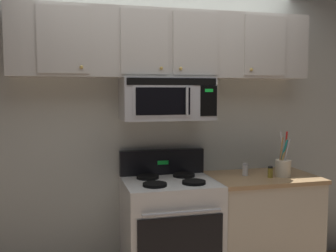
{
  "coord_description": "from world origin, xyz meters",
  "views": [
    {
      "loc": [
        -0.81,
        -2.69,
        1.64
      ],
      "look_at": [
        0.0,
        0.49,
        1.35
      ],
      "focal_mm": 42.38,
      "sensor_mm": 36.0,
      "label": 1
    }
  ],
  "objects_px": {
    "spice_jar": "(270,172)",
    "utensil_crock_cream": "(283,166)",
    "over_range_microwave": "(166,99)",
    "salt_shaker": "(245,170)",
    "stove_range": "(170,232)"
  },
  "relations": [
    {
      "from": "over_range_microwave",
      "to": "salt_shaker",
      "type": "distance_m",
      "value": 0.93
    },
    {
      "from": "spice_jar",
      "to": "utensil_crock_cream",
      "type": "bearing_deg",
      "value": 5.13
    },
    {
      "from": "stove_range",
      "to": "over_range_microwave",
      "type": "height_order",
      "value": "over_range_microwave"
    },
    {
      "from": "salt_shaker",
      "to": "spice_jar",
      "type": "relative_size",
      "value": 1.12
    },
    {
      "from": "stove_range",
      "to": "salt_shaker",
      "type": "relative_size",
      "value": 10.14
    },
    {
      "from": "utensil_crock_cream",
      "to": "spice_jar",
      "type": "relative_size",
      "value": 4.02
    },
    {
      "from": "spice_jar",
      "to": "salt_shaker",
      "type": "bearing_deg",
      "value": 144.37
    },
    {
      "from": "utensil_crock_cream",
      "to": "over_range_microwave",
      "type": "bearing_deg",
      "value": 168.9
    },
    {
      "from": "salt_shaker",
      "to": "stove_range",
      "type": "bearing_deg",
      "value": -177.14
    },
    {
      "from": "utensil_crock_cream",
      "to": "spice_jar",
      "type": "distance_m",
      "value": 0.14
    },
    {
      "from": "over_range_microwave",
      "to": "spice_jar",
      "type": "bearing_deg",
      "value": -13.43
    },
    {
      "from": "over_range_microwave",
      "to": "salt_shaker",
      "type": "height_order",
      "value": "over_range_microwave"
    },
    {
      "from": "utensil_crock_cream",
      "to": "spice_jar",
      "type": "height_order",
      "value": "utensil_crock_cream"
    },
    {
      "from": "salt_shaker",
      "to": "over_range_microwave",
      "type": "bearing_deg",
      "value": 173.25
    },
    {
      "from": "over_range_microwave",
      "to": "spice_jar",
      "type": "relative_size",
      "value": 7.72
    }
  ]
}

